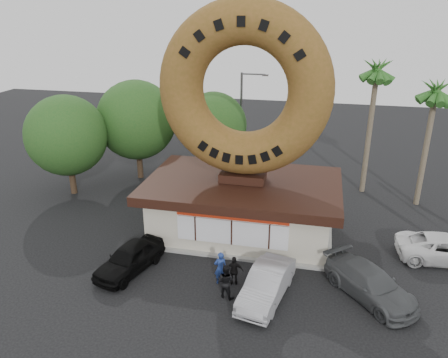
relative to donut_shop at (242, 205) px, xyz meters
The scene contains 16 objects.
ground 6.24m from the donut_shop, 90.00° to the right, with size 90.00×90.00×0.00m, color black.
donut_shop is the anchor object (origin of this frame).
giant_donut 6.75m from the donut_shop, 90.00° to the left, with size 9.44×9.44×2.41m, color brown.
tree_west 12.15m from the donut_shop, 143.55° to the left, with size 6.00×6.00×7.65m.
tree_mid 10.12m from the donut_shop, 113.92° to the left, with size 5.20×5.20×6.63m.
tree_far 13.59m from the donut_shop, 166.94° to the left, with size 5.60×5.60×7.14m.
palm_near 12.83m from the donut_shop, 46.90° to the left, with size 2.60×2.60×9.75m.
palm_far 14.00m from the donut_shop, 30.64° to the left, with size 2.60×2.60×8.75m.
street_lamp 10.54m from the donut_shop, 100.50° to the left, with size 2.11×0.20×8.00m.
person_left 5.48m from the donut_shop, 90.69° to the right, with size 0.63×0.41×1.73m, color navy.
person_center 6.50m from the donut_shop, 86.18° to the right, with size 0.83×0.65×1.71m, color black.
person_right 5.48m from the donut_shop, 83.44° to the right, with size 0.89×0.37×1.52m, color black.
car_black 7.31m from the donut_shop, 131.94° to the right, with size 1.72×4.27×1.45m, color black.
car_silver 6.56m from the donut_shop, 69.33° to the right, with size 1.57×4.49×1.48m, color #A2A2A7.
car_grey 8.60m from the donut_shop, 35.04° to the right, with size 2.00×4.92×1.43m, color #4F5153.
car_white 11.29m from the donut_shop, ahead, with size 2.36×5.11×1.42m, color silver.
Camera 1 is at (4.10, -17.03, 12.81)m, focal length 35.00 mm.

